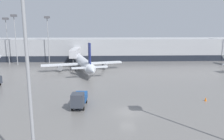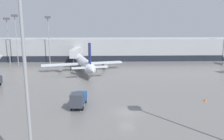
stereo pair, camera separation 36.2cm
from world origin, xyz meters
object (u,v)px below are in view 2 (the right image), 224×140
at_px(service_truck_2, 78,99).
at_px(apron_light_mast_5, 48,26).
at_px(traffic_cone_1, 205,99).
at_px(apron_light_mast_3, 7,27).
at_px(traffic_cone_2, 28,72).
at_px(apron_light_mast_0, 15,25).
at_px(parked_jet_2, 83,62).
at_px(apron_light_mast_1, 21,20).

relative_size(service_truck_2, apron_light_mast_5, 0.33).
xyz_separation_m(traffic_cone_1, apron_light_mast_3, (-55.73, 46.78, 13.38)).
distance_m(traffic_cone_2, apron_light_mast_3, 26.95).
bearing_deg(apron_light_mast_0, traffic_cone_2, -60.99).
distance_m(parked_jet_2, service_truck_2, 33.58).
bearing_deg(apron_light_mast_0, apron_light_mast_1, -68.23).
bearing_deg(traffic_cone_1, apron_light_mast_0, 139.78).
relative_size(parked_jet_2, apron_light_mast_1, 1.89).
bearing_deg(apron_light_mast_0, apron_light_mast_3, 142.57).
distance_m(traffic_cone_2, apron_light_mast_1, 52.80).
height_order(parked_jet_2, apron_light_mast_5, apron_light_mast_5).
xyz_separation_m(parked_jet_2, apron_light_mast_5, (-14.35, 15.09, 11.43)).
xyz_separation_m(traffic_cone_1, apron_light_mast_0, (-51.30, 43.39, 14.03)).
bearing_deg(apron_light_mast_5, apron_light_mast_0, -164.82).
relative_size(apron_light_mast_3, apron_light_mast_5, 0.97).
bearing_deg(apron_light_mast_3, traffic_cone_2, -55.52).
bearing_deg(service_truck_2, traffic_cone_1, 98.79).
bearing_deg(traffic_cone_2, traffic_cone_1, -32.91).
bearing_deg(traffic_cone_2, apron_light_mast_5, 83.17).
distance_m(apron_light_mast_0, apron_light_mast_3, 5.63).
height_order(traffic_cone_2, apron_light_mast_5, apron_light_mast_5).
relative_size(parked_jet_2, apron_light_mast_0, 1.88).
distance_m(service_truck_2, apron_light_mast_0, 54.83).
height_order(service_truck_2, apron_light_mast_0, apron_light_mast_0).
height_order(traffic_cone_2, apron_light_mast_3, apron_light_mast_3).
height_order(parked_jet_2, apron_light_mast_3, apron_light_mast_3).
xyz_separation_m(parked_jet_2, traffic_cone_2, (-16.61, -3.80, -2.30)).
bearing_deg(service_truck_2, parked_jet_2, -172.68).
relative_size(service_truck_2, apron_light_mast_3, 0.34).
bearing_deg(apron_light_mast_0, traffic_cone_1, -40.22).
height_order(parked_jet_2, traffic_cone_1, parked_jet_2).
relative_size(apron_light_mast_0, apron_light_mast_1, 1.00).
bearing_deg(service_truck_2, apron_light_mast_5, -157.65).
bearing_deg(apron_light_mast_0, service_truck_2, -58.75).
xyz_separation_m(parked_jet_2, apron_light_mast_3, (-29.86, 15.49, 11.07)).
bearing_deg(apron_light_mast_1, apron_light_mast_5, 102.20).
relative_size(traffic_cone_2, apron_light_mast_5, 0.04).
relative_size(service_truck_2, apron_light_mast_0, 0.32).
relative_size(parked_jet_2, traffic_cone_1, 44.93).
distance_m(traffic_cone_2, apron_light_mast_0, 22.95).
height_order(traffic_cone_1, apron_light_mast_1, apron_light_mast_1).
xyz_separation_m(apron_light_mast_1, apron_light_mast_3, (-29.99, 67.37, -0.61)).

